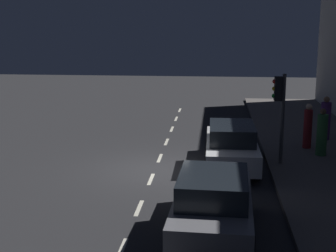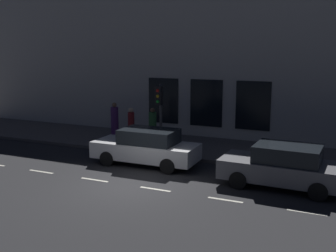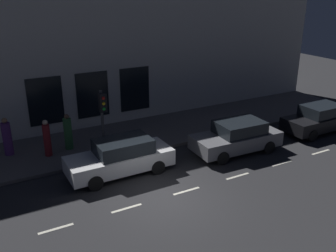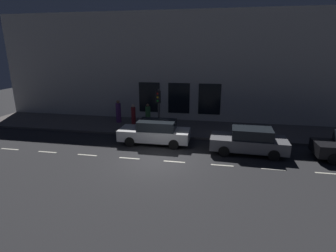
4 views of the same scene
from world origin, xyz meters
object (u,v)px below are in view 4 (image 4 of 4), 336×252
object	(u,v)px
parked_car_0	(155,132)
pedestrian_1	(148,116)
parked_car_1	(249,141)
pedestrian_2	(118,112)
traffic_light	(158,103)
pedestrian_0	(133,116)

from	to	relation	value
parked_car_0	pedestrian_1	bearing A→B (deg)	21.41
parked_car_1	pedestrian_2	world-z (taller)	pedestrian_2
traffic_light	parked_car_0	distance (m)	2.30
parked_car_0	pedestrian_2	xyz separation A→B (m)	(4.11, 4.08, 0.21)
pedestrian_1	pedestrian_0	bearing A→B (deg)	-43.05
parked_car_0	pedestrian_0	distance (m)	3.95
parked_car_0	parked_car_1	xyz separation A→B (m)	(-0.61, -5.86, 0.00)
traffic_light	parked_car_1	bearing A→B (deg)	-110.56
parked_car_0	pedestrian_2	world-z (taller)	pedestrian_2
traffic_light	pedestrian_0	world-z (taller)	traffic_light
parked_car_1	pedestrian_0	distance (m)	9.10
parked_car_1	pedestrian_1	size ratio (longest dim) A/B	2.47
parked_car_0	pedestrian_1	world-z (taller)	pedestrian_1
traffic_light	parked_car_0	size ratio (longest dim) A/B	0.70
pedestrian_0	parked_car_1	bearing A→B (deg)	-32.68
parked_car_1	pedestrian_0	world-z (taller)	pedestrian_0
pedestrian_1	pedestrian_2	size ratio (longest dim) A/B	0.97
parked_car_0	pedestrian_0	size ratio (longest dim) A/B	2.56
pedestrian_1	traffic_light	bearing A→B (deg)	64.53
parked_car_0	parked_car_1	world-z (taller)	same
traffic_light	pedestrian_1	world-z (taller)	traffic_light
pedestrian_1	pedestrian_2	xyz separation A→B (m)	(0.69, 2.71, 0.02)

